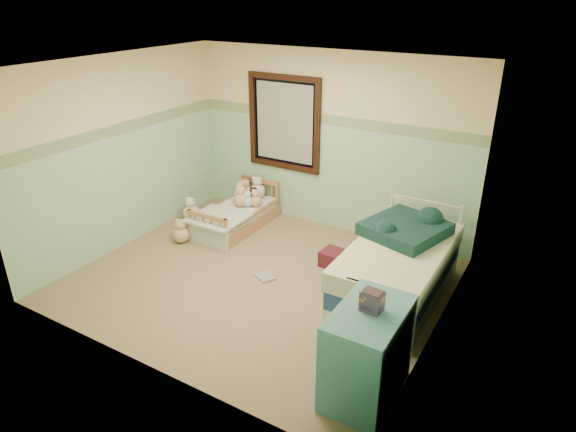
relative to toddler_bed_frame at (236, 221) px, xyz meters
The scene contains 31 objects.
floor 1.52m from the toddler_bed_frame, 43.81° to the right, with size 4.20×3.60×0.02m, color #766345.
ceiling 2.86m from the toddler_bed_frame, 43.81° to the right, with size 4.20×3.60×0.02m, color white.
wall_back 1.76m from the toddler_bed_frame, 34.42° to the left, with size 4.20×0.04×2.50m, color beige.
wall_front 3.27m from the toddler_bed_frame, 68.99° to the right, with size 4.20×0.04×2.50m, color beige.
wall_left 1.86m from the toddler_bed_frame, 133.76° to the right, with size 0.04×3.60×2.50m, color beige.
wall_right 3.56m from the toddler_bed_frame, 18.20° to the right, with size 0.04×3.60×2.50m, color beige.
wainscot_mint 1.48m from the toddler_bed_frame, 33.89° to the left, with size 4.20×0.01×1.50m, color #87CB9B.
border_strip 1.99m from the toddler_bed_frame, 33.89° to the left, with size 4.20×0.01×0.15m, color #446A49.
window_frame 1.59m from the toddler_bed_frame, 60.95° to the left, with size 1.16×0.06×1.36m, color black.
window_blinds 1.59m from the toddler_bed_frame, 61.29° to the left, with size 0.92×0.01×1.12m, color #B1B1AF.
toddler_bed_frame is the anchor object (origin of this frame).
toddler_mattress 0.15m from the toddler_bed_frame, ahead, with size 0.61×1.29×0.12m, color silver.
patchwork_quilt 0.47m from the toddler_bed_frame, 90.00° to the right, with size 0.73×0.67×0.03m, color #8EB9D9.
plush_bed_brown 0.61m from the toddler_bed_frame, 106.70° to the left, with size 0.21×0.21×0.21m, color brown.
plush_bed_white 0.60m from the toddler_bed_frame, 84.29° to the left, with size 0.23×0.23×0.23m, color silver.
plush_bed_tan 0.43m from the toddler_bed_frame, 109.65° to the left, with size 0.21×0.21×0.21m, color #D1AF84.
plush_bed_dark 0.43m from the toddler_bed_frame, 65.10° to the left, with size 0.18×0.18×0.18m, color black.
plush_floor_cream 0.74m from the toddler_bed_frame, 168.19° to the right, with size 0.25×0.25×0.25m, color #F9E8CD.
plush_floor_tan 0.86m from the toddler_bed_frame, 114.79° to the right, with size 0.23×0.23×0.23m, color #D1AF84.
twin_bed_frame 2.71m from the toddler_bed_frame, 12.43° to the right, with size 0.92×1.83×0.22m, color silver.
twin_boxspring 2.72m from the toddler_bed_frame, 12.43° to the right, with size 0.92×1.83×0.22m, color navy.
twin_mattress 2.75m from the toddler_bed_frame, 12.43° to the right, with size 0.95×1.87×0.22m, color beige.
teal_blanket 2.69m from the toddler_bed_frame, ahead, with size 0.78×0.82×0.14m, color black.
dresser 3.63m from the toddler_bed_frame, 36.11° to the right, with size 0.53×0.85×0.85m, color teal.
book_stack 3.70m from the toddler_bed_frame, 35.89° to the right, with size 0.17×0.13×0.17m, color brown.
red_pillow 1.76m from the toddler_bed_frame, ahead, with size 0.32×0.28×0.20m, color maroon.
floor_book 1.51m from the toddler_bed_frame, 40.64° to the right, with size 0.23×0.18×0.02m, color gold.
extra_plush_0 0.33m from the toddler_bed_frame, 77.74° to the left, with size 0.21×0.21×0.21m, color #D1AF84.
extra_plush_1 0.52m from the toddler_bed_frame, 104.70° to the left, with size 0.20×0.20×0.20m, color #D1AF84.
extra_plush_2 0.34m from the toddler_bed_frame, 54.82° to the left, with size 0.16×0.16×0.16m, color silver.
extra_plush_3 0.42m from the toddler_bed_frame, 45.45° to the left, with size 0.18×0.18×0.18m, color #D1AF84.
Camera 1 is at (2.97, -4.32, 3.22)m, focal length 31.44 mm.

